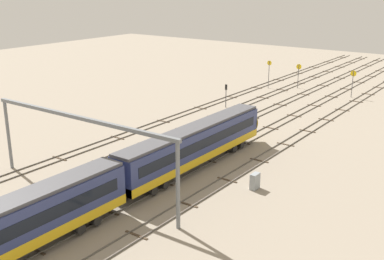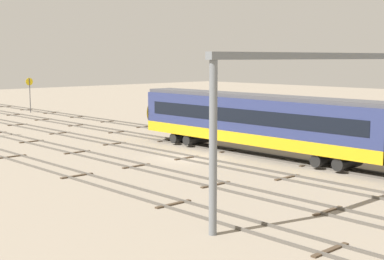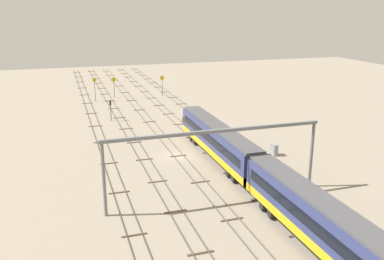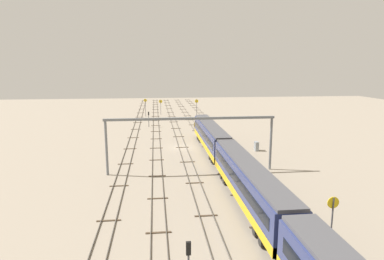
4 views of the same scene
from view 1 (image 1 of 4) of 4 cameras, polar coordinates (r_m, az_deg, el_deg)
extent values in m
plane|color=gray|center=(59.78, -2.06, -2.69)|extent=(203.44, 203.44, 0.00)
cube|color=#59544C|center=(54.30, 6.86, -4.83)|extent=(187.44, 0.07, 0.16)
cube|color=#59544C|center=(54.95, 5.55, -4.52)|extent=(187.44, 0.07, 0.16)
cube|color=#473828|center=(41.40, -6.63, -12.31)|extent=(0.24, 2.40, 0.08)
cube|color=#473828|center=(46.31, -0.57, -8.81)|extent=(0.24, 2.40, 0.08)
cube|color=#473828|center=(51.76, 4.20, -5.94)|extent=(0.24, 2.40, 0.08)
cube|color=#473828|center=(57.59, 7.99, -3.60)|extent=(0.24, 2.40, 0.08)
cube|color=#473828|center=(63.71, 11.06, -1.70)|extent=(0.24, 2.40, 0.08)
cube|color=#473828|center=(70.04, 13.57, -0.12)|extent=(0.24, 2.40, 0.08)
cube|color=#473828|center=(76.52, 15.66, 1.19)|extent=(0.24, 2.40, 0.08)
cube|color=#473828|center=(83.12, 17.43, 2.29)|extent=(0.24, 2.40, 0.08)
cube|color=#473828|center=(89.82, 18.94, 3.23)|extent=(0.24, 2.40, 0.08)
cube|color=#473828|center=(96.59, 20.23, 4.03)|extent=(0.24, 2.40, 0.08)
cube|color=#473828|center=(103.42, 21.36, 4.73)|extent=(0.24, 2.40, 0.08)
cube|color=#59544C|center=(56.66, 2.48, -3.76)|extent=(187.44, 0.07, 0.16)
cube|color=#59544C|center=(57.41, 1.29, -3.46)|extent=(187.44, 0.07, 0.16)
cube|color=#473828|center=(41.08, -18.15, -13.39)|extent=(0.24, 2.40, 0.08)
cube|color=#473828|center=(45.57, -9.83, -9.54)|extent=(0.24, 2.40, 0.08)
cube|color=#473828|center=(50.98, -3.28, -6.30)|extent=(0.24, 2.40, 0.08)
cube|color=#473828|center=(57.04, 1.88, -3.65)|extent=(0.24, 2.40, 0.08)
cube|color=#473828|center=(63.58, 6.00, -1.50)|extent=(0.24, 2.40, 0.08)
cube|color=#473828|center=(70.44, 9.32, 0.24)|extent=(0.24, 2.40, 0.08)
cube|color=#473828|center=(77.56, 12.05, 1.67)|extent=(0.24, 2.40, 0.08)
cube|color=#473828|center=(84.87, 14.32, 2.85)|extent=(0.24, 2.40, 0.08)
cube|color=#473828|center=(92.31, 16.22, 3.84)|extent=(0.24, 2.40, 0.08)
cube|color=#473828|center=(99.87, 17.85, 4.68)|extent=(0.24, 2.40, 0.08)
cube|color=#473828|center=(107.51, 19.24, 5.39)|extent=(0.24, 2.40, 0.08)
cube|color=#473828|center=(115.22, 20.46, 6.01)|extent=(0.24, 2.40, 0.08)
cube|color=#473828|center=(122.99, 21.52, 6.55)|extent=(0.24, 2.40, 0.08)
cube|color=#59544C|center=(59.34, -1.51, -2.76)|extent=(187.44, 0.07, 0.16)
cube|color=#59544C|center=(60.17, -2.60, -2.48)|extent=(187.44, 0.07, 0.16)
cube|color=#473828|center=(47.06, -17.15, -9.19)|extent=(0.24, 2.40, 0.08)
cube|color=#473828|center=(52.88, -8.66, -5.58)|extent=(0.24, 2.40, 0.08)
cube|color=#473828|center=(59.77, -2.06, -2.65)|extent=(0.24, 2.40, 0.08)
cube|color=#473828|center=(67.40, 3.09, -0.33)|extent=(0.24, 2.40, 0.08)
cube|color=#473828|center=(75.55, 7.16, 1.50)|extent=(0.24, 2.40, 0.08)
cube|color=#473828|center=(84.07, 10.42, 2.97)|extent=(0.24, 2.40, 0.08)
cube|color=#473828|center=(92.86, 13.08, 4.16)|extent=(0.24, 2.40, 0.08)
cube|color=#473828|center=(101.84, 15.29, 5.13)|extent=(0.24, 2.40, 0.08)
cube|color=#473828|center=(110.98, 17.13, 5.94)|extent=(0.24, 2.40, 0.08)
cube|color=#473828|center=(120.23, 18.70, 6.62)|extent=(0.24, 2.40, 0.08)
cube|color=#473828|center=(129.57, 20.05, 7.20)|extent=(0.24, 2.40, 0.08)
cube|color=#473828|center=(138.98, 21.22, 7.70)|extent=(0.24, 2.40, 0.08)
cube|color=#59544C|center=(62.30, -5.14, -1.83)|extent=(187.44, 0.07, 0.16)
cube|color=#59544C|center=(63.21, -6.12, -1.58)|extent=(187.44, 0.07, 0.16)
cube|color=#473828|center=(52.55, -17.49, -6.37)|extent=(0.24, 2.40, 0.08)
cube|color=#473828|center=(57.31, -11.02, -3.87)|extent=(0.24, 2.40, 0.08)
cube|color=#473828|center=(62.76, -5.63, -1.74)|extent=(0.24, 2.40, 0.08)
cube|color=#473828|center=(68.75, -1.15, 0.05)|extent=(0.24, 2.40, 0.08)
cube|color=#473828|center=(75.15, 2.59, 1.54)|extent=(0.24, 2.40, 0.08)
cube|color=#473828|center=(81.86, 5.73, 2.79)|extent=(0.24, 2.40, 0.08)
cube|color=#473828|center=(88.81, 8.39, 3.84)|extent=(0.24, 2.40, 0.08)
cube|color=#473828|center=(95.95, 10.67, 4.73)|extent=(0.24, 2.40, 0.08)
cube|color=#473828|center=(103.24, 12.63, 5.48)|extent=(0.24, 2.40, 0.08)
cube|color=#473828|center=(110.65, 14.34, 6.14)|extent=(0.24, 2.40, 0.08)
cube|color=#473828|center=(118.16, 15.84, 6.70)|extent=(0.24, 2.40, 0.08)
cube|color=#473828|center=(125.75, 17.15, 7.20)|extent=(0.24, 2.40, 0.08)
cube|color=#473828|center=(133.40, 18.32, 7.63)|extent=(0.24, 2.40, 0.08)
cube|color=#473828|center=(141.11, 19.37, 8.02)|extent=(0.24, 2.40, 0.08)
cube|color=#59544C|center=(65.50, -8.42, -0.99)|extent=(187.44, 0.07, 0.16)
cube|color=#59544C|center=(66.47, -9.31, -0.76)|extent=(187.44, 0.07, 0.16)
cube|color=#473828|center=(59.83, -15.48, -3.28)|extent=(0.24, 2.40, 0.08)
cube|color=#473828|center=(66.00, -8.86, -0.91)|extent=(0.24, 2.40, 0.08)
cube|color=#473828|center=(72.98, -3.45, 1.04)|extent=(0.24, 2.40, 0.08)
cube|color=#473828|center=(80.57, 0.99, 2.64)|extent=(0.24, 2.40, 0.08)
cube|color=#473828|center=(88.61, 4.65, 3.93)|extent=(0.24, 2.40, 0.08)
cube|color=#473828|center=(96.98, 7.70, 5.00)|extent=(0.24, 2.40, 0.08)
cube|color=#473828|center=(105.62, 10.26, 5.89)|extent=(0.24, 2.40, 0.08)
cube|color=#473828|center=(114.45, 12.44, 6.63)|extent=(0.24, 2.40, 0.08)
cube|color=#473828|center=(123.44, 14.31, 7.25)|extent=(0.24, 2.40, 0.08)
cube|color=#473828|center=(132.56, 15.93, 7.79)|extent=(0.24, 2.40, 0.08)
cube|color=#473828|center=(141.77, 17.34, 8.25)|extent=(0.24, 2.40, 0.08)
cube|color=navy|center=(53.98, 0.29, -1.69)|extent=(24.00, 2.90, 3.60)
cube|color=gold|center=(54.43, 0.29, -3.03)|extent=(24.00, 2.94, 0.90)
cube|color=#4C4C51|center=(53.37, 0.30, 0.29)|extent=(24.00, 2.50, 0.30)
cube|color=black|center=(53.05, 1.58, -1.55)|extent=(22.00, 0.04, 1.10)
cube|color=black|center=(54.66, -0.95, -0.97)|extent=(22.00, 0.04, 1.10)
cylinder|color=black|center=(48.56, -5.65, -6.87)|extent=(0.90, 2.70, 0.90)
cylinder|color=black|center=(49.80, -4.28, -6.19)|extent=(0.90, 2.70, 0.90)
cylinder|color=black|center=(60.06, 4.06, -2.01)|extent=(0.90, 2.70, 0.90)
cylinder|color=black|center=(61.51, 4.94, -1.56)|extent=(0.90, 2.70, 0.90)
cube|color=black|center=(37.00, -21.13, -11.54)|extent=(22.00, 0.04, 1.10)
cylinder|color=black|center=(42.72, -14.18, -10.90)|extent=(0.90, 2.70, 0.90)
cylinder|color=black|center=(43.74, -12.37, -10.07)|extent=(0.90, 2.70, 0.90)
cone|color=gold|center=(64.40, 6.93, 1.17)|extent=(1.60, 3.24, 3.24)
cylinder|color=slate|center=(40.55, -1.68, -6.76)|extent=(0.36, 0.36, 7.79)
cylinder|color=slate|center=(57.46, -21.00, -0.60)|extent=(0.36, 0.36, 7.79)
cube|color=slate|center=(47.03, -13.39, 1.46)|extent=(0.40, 24.54, 0.35)
cylinder|color=#4C4C51|center=(96.67, 9.12, 6.53)|extent=(0.12, 0.12, 5.46)
cylinder|color=yellow|center=(96.31, 9.20, 7.88)|extent=(0.05, 0.93, 0.93)
cube|color=black|center=(96.34, 9.20, 7.88)|extent=(0.02, 0.42, 0.12)
cylinder|color=#4C4C51|center=(92.38, 18.53, 5.19)|extent=(0.12, 0.12, 4.93)
cylinder|color=yellow|center=(92.06, 18.66, 6.39)|extent=(0.05, 1.08, 1.08)
cube|color=black|center=(92.08, 18.66, 6.40)|extent=(0.02, 0.49, 0.12)
cylinder|color=#4C4C51|center=(97.87, 12.52, 6.26)|extent=(0.12, 0.12, 4.77)
cylinder|color=yellow|center=(97.57, 12.60, 7.36)|extent=(0.05, 1.07, 1.07)
cube|color=black|center=(97.60, 12.61, 7.36)|extent=(0.02, 0.48, 0.12)
cylinder|color=#4C4C51|center=(80.93, 4.05, 3.75)|extent=(0.14, 0.14, 3.05)
cube|color=black|center=(80.49, 4.08, 5.11)|extent=(0.20, 0.32, 0.90)
sphere|color=green|center=(80.54, 4.13, 5.26)|extent=(0.20, 0.20, 0.20)
sphere|color=#262626|center=(80.62, 4.12, 4.99)|extent=(0.20, 0.20, 0.20)
cube|color=gray|center=(49.69, 7.49, -6.06)|extent=(1.18, 0.62, 1.68)
cube|color=#333333|center=(50.08, 7.84, -5.57)|extent=(0.02, 0.44, 0.24)
camera|label=2|loc=(66.03, -42.42, 1.78)|focal=52.32mm
camera|label=3|loc=(50.86, -66.47, 7.10)|focal=38.85mm
camera|label=4|loc=(43.37, -75.80, -2.75)|focal=30.88mm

